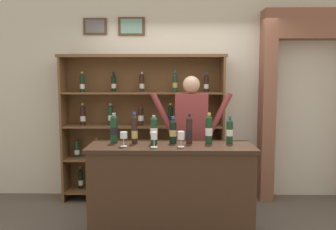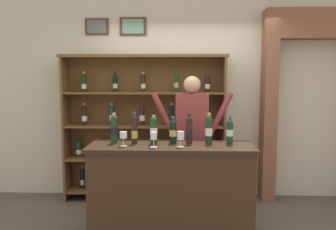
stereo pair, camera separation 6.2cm
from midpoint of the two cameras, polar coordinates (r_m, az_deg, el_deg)
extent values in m
cube|color=beige|center=(5.15, 1.95, 6.29)|extent=(12.00, 0.16, 3.48)
cube|color=#4C331E|center=(5.22, -12.01, 13.81)|extent=(0.33, 0.02, 0.23)
cube|color=#5E5A5C|center=(5.21, -12.05, 13.83)|extent=(0.26, 0.01, 0.18)
cube|color=#4C331E|center=(5.13, -6.26, 14.04)|extent=(0.37, 0.02, 0.25)
cube|color=gray|center=(5.12, -6.28, 14.06)|extent=(0.30, 0.01, 0.20)
cube|color=brown|center=(5.14, -16.67, -2.09)|extent=(0.03, 0.36, 2.03)
cube|color=brown|center=(4.94, 8.34, -2.22)|extent=(0.03, 0.36, 2.03)
cube|color=brown|center=(5.09, -4.24, -1.92)|extent=(2.22, 0.02, 2.03)
cube|color=brown|center=(5.13, -4.33, -12.04)|extent=(2.16, 0.34, 0.03)
cylinder|color=black|center=(5.29, -14.23, -10.19)|extent=(0.06, 0.06, 0.23)
sphere|color=black|center=(5.25, -14.27, -8.92)|extent=(0.06, 0.06, 0.06)
cylinder|color=black|center=(5.24, -14.28, -8.54)|extent=(0.02, 0.02, 0.08)
cylinder|color=#B79338|center=(5.24, -14.29, -8.21)|extent=(0.03, 0.03, 0.03)
cylinder|color=beige|center=(5.29, -14.22, -10.51)|extent=(0.07, 0.07, 0.07)
cylinder|color=#19381E|center=(5.12, -10.34, -10.56)|extent=(0.06, 0.06, 0.25)
sphere|color=#19381E|center=(5.08, -10.37, -9.17)|extent=(0.06, 0.06, 0.06)
cylinder|color=#19381E|center=(5.07, -10.37, -8.82)|extent=(0.02, 0.02, 0.08)
cylinder|color=maroon|center=(5.07, -10.38, -8.51)|extent=(0.03, 0.03, 0.03)
cylinder|color=beige|center=(5.12, -10.34, -10.50)|extent=(0.07, 0.07, 0.08)
cylinder|color=black|center=(5.08, -6.66, -10.76)|extent=(0.06, 0.06, 0.23)
sphere|color=black|center=(5.04, -6.68, -9.47)|extent=(0.06, 0.06, 0.06)
cylinder|color=black|center=(5.04, -6.68, -9.16)|extent=(0.03, 0.03, 0.07)
cylinder|color=navy|center=(5.03, -6.69, -8.90)|extent=(0.03, 0.03, 0.03)
cylinder|color=silver|center=(5.08, -6.66, -10.95)|extent=(0.07, 0.07, 0.07)
cylinder|color=#19381E|center=(5.11, -2.07, -10.53)|extent=(0.06, 0.06, 0.24)
sphere|color=#19381E|center=(5.08, -2.08, -9.17)|extent=(0.06, 0.06, 0.06)
cylinder|color=#19381E|center=(5.07, -2.08, -8.83)|extent=(0.03, 0.03, 0.07)
cylinder|color=black|center=(5.06, -2.08, -8.53)|extent=(0.03, 0.03, 0.03)
cylinder|color=black|center=(5.12, -2.07, -10.90)|extent=(0.07, 0.07, 0.08)
cylinder|color=black|center=(5.07, 2.05, -10.68)|extent=(0.06, 0.06, 0.24)
sphere|color=black|center=(5.03, 2.06, -9.32)|extent=(0.06, 0.06, 0.06)
cylinder|color=black|center=(5.03, 2.06, -9.07)|extent=(0.03, 0.03, 0.06)
cylinder|color=navy|center=(5.02, 2.06, -8.87)|extent=(0.03, 0.03, 0.03)
cylinder|color=silver|center=(5.07, 2.05, -10.90)|extent=(0.07, 0.07, 0.08)
cylinder|color=black|center=(5.12, 5.47, -10.60)|extent=(0.06, 0.06, 0.23)
sphere|color=black|center=(5.08, 5.48, -9.32)|extent=(0.06, 0.06, 0.06)
cylinder|color=black|center=(5.08, 5.48, -9.05)|extent=(0.03, 0.03, 0.06)
cylinder|color=#99999E|center=(5.07, 5.49, -8.84)|extent=(0.03, 0.03, 0.03)
cylinder|color=beige|center=(5.12, 5.46, -10.85)|extent=(0.07, 0.07, 0.07)
cube|color=brown|center=(5.00, -4.38, -7.03)|extent=(2.16, 0.34, 0.02)
cylinder|color=#19381E|center=(5.19, -14.80, -5.47)|extent=(0.07, 0.07, 0.20)
sphere|color=#19381E|center=(5.17, -14.83, -4.31)|extent=(0.07, 0.07, 0.07)
cylinder|color=#19381E|center=(5.16, -14.84, -4.07)|extent=(0.03, 0.03, 0.06)
cylinder|color=maroon|center=(5.16, -14.85, -3.87)|extent=(0.03, 0.03, 0.03)
cylinder|color=silver|center=(5.19, -14.79, -5.78)|extent=(0.07, 0.07, 0.06)
cylinder|color=#19381E|center=(5.11, -11.75, -5.59)|extent=(0.07, 0.07, 0.20)
sphere|color=#19381E|center=(5.09, -11.77, -4.46)|extent=(0.07, 0.07, 0.07)
cylinder|color=#19381E|center=(5.09, -11.78, -4.12)|extent=(0.03, 0.03, 0.07)
cylinder|color=#99999E|center=(5.08, -11.79, -3.84)|extent=(0.03, 0.03, 0.03)
cylinder|color=beige|center=(5.11, -11.75, -5.62)|extent=(0.07, 0.07, 0.06)
cylinder|color=black|center=(5.00, -8.78, -5.78)|extent=(0.07, 0.07, 0.20)
sphere|color=black|center=(4.98, -8.80, -4.60)|extent=(0.07, 0.07, 0.07)
cylinder|color=black|center=(4.97, -8.81, -4.27)|extent=(0.03, 0.03, 0.07)
cylinder|color=#B79338|center=(4.97, -8.81, -3.98)|extent=(0.03, 0.03, 0.03)
cylinder|color=silver|center=(5.00, -8.78, -6.09)|extent=(0.07, 0.07, 0.06)
cylinder|color=#19381E|center=(4.95, -5.68, -5.79)|extent=(0.07, 0.07, 0.21)
sphere|color=#19381E|center=(4.93, -5.69, -4.53)|extent=(0.07, 0.07, 0.07)
cylinder|color=#19381E|center=(4.93, -5.70, -4.28)|extent=(0.03, 0.03, 0.06)
cylinder|color=#99999E|center=(4.92, -5.70, -4.07)|extent=(0.04, 0.04, 0.03)
cylinder|color=tan|center=(4.96, -5.68, -6.14)|extent=(0.07, 0.07, 0.07)
cylinder|color=black|center=(5.01, -2.96, -5.71)|extent=(0.07, 0.07, 0.19)
sphere|color=black|center=(4.99, -2.96, -4.56)|extent=(0.07, 0.07, 0.07)
cylinder|color=black|center=(4.99, -2.96, -4.26)|extent=(0.03, 0.03, 0.06)
cylinder|color=#99999E|center=(4.98, -2.97, -4.01)|extent=(0.03, 0.03, 0.03)
cylinder|color=silver|center=(5.01, -2.95, -5.89)|extent=(0.07, 0.07, 0.06)
cylinder|color=black|center=(4.92, -0.01, -5.94)|extent=(0.07, 0.07, 0.19)
sphere|color=black|center=(4.90, -0.01, -4.78)|extent=(0.07, 0.07, 0.07)
cylinder|color=black|center=(4.90, -0.01, -4.45)|extent=(0.03, 0.03, 0.07)
cylinder|color=#99999E|center=(4.89, -0.01, -4.17)|extent=(0.03, 0.03, 0.03)
cylinder|color=tan|center=(4.93, -0.01, -6.25)|extent=(0.07, 0.07, 0.06)
cylinder|color=black|center=(4.99, 3.17, -5.71)|extent=(0.07, 0.07, 0.20)
sphere|color=black|center=(4.97, 3.18, -4.49)|extent=(0.07, 0.07, 0.07)
cylinder|color=black|center=(4.96, 3.18, -4.16)|extent=(0.03, 0.03, 0.07)
cylinder|color=maroon|center=(4.96, 3.18, -3.86)|extent=(0.04, 0.04, 0.03)
cylinder|color=beige|center=(5.00, 3.17, -6.05)|extent=(0.07, 0.07, 0.06)
cylinder|color=#19381E|center=(5.01, 6.32, -5.70)|extent=(0.07, 0.07, 0.20)
sphere|color=#19381E|center=(4.98, 6.34, -4.49)|extent=(0.07, 0.07, 0.07)
cylinder|color=#19381E|center=(4.98, 6.34, -4.15)|extent=(0.03, 0.03, 0.07)
cylinder|color=maroon|center=(4.97, 6.34, -3.85)|extent=(0.04, 0.04, 0.03)
cylinder|color=black|center=(5.01, 6.32, -6.02)|extent=(0.07, 0.07, 0.06)
cube|color=brown|center=(4.92, -4.42, -1.79)|extent=(2.16, 0.34, 0.02)
cylinder|color=black|center=(5.04, -13.91, -0.34)|extent=(0.07, 0.07, 0.22)
sphere|color=black|center=(5.03, -13.94, 0.99)|extent=(0.07, 0.07, 0.07)
cylinder|color=black|center=(5.03, -13.95, 1.37)|extent=(0.03, 0.03, 0.08)
cylinder|color=#B79338|center=(5.03, -13.96, 1.70)|extent=(0.03, 0.03, 0.03)
cylinder|color=silver|center=(5.05, -13.90, -0.55)|extent=(0.08, 0.08, 0.07)
cylinder|color=#19381E|center=(4.99, -9.58, -0.29)|extent=(0.07, 0.07, 0.23)
sphere|color=#19381E|center=(4.98, -9.61, 1.08)|extent=(0.07, 0.07, 0.07)
cylinder|color=#19381E|center=(4.97, -9.62, 1.41)|extent=(0.03, 0.03, 0.07)
cylinder|color=#99999E|center=(4.97, -9.62, 1.70)|extent=(0.04, 0.04, 0.03)
cylinder|color=silver|center=(4.99, -9.58, -0.44)|extent=(0.08, 0.08, 0.07)
cylinder|color=black|center=(4.87, -4.76, -0.36)|extent=(0.07, 0.07, 0.23)
sphere|color=black|center=(4.86, -4.78, 1.07)|extent=(0.07, 0.07, 0.07)
cylinder|color=black|center=(4.86, -4.78, 1.33)|extent=(0.04, 0.04, 0.06)
cylinder|color=maroon|center=(4.85, -4.78, 1.56)|extent=(0.04, 0.04, 0.03)
cylinder|color=silver|center=(4.87, -4.76, -0.49)|extent=(0.08, 0.08, 0.07)
cylinder|color=black|center=(4.84, 0.00, -0.38)|extent=(0.07, 0.07, 0.23)
sphere|color=black|center=(4.83, 0.00, 1.04)|extent=(0.07, 0.07, 0.07)
cylinder|color=black|center=(4.83, 0.00, 1.43)|extent=(0.03, 0.03, 0.08)
cylinder|color=#B79338|center=(4.83, 0.00, 1.77)|extent=(0.03, 0.03, 0.03)
cylinder|color=black|center=(4.85, 0.00, -0.61)|extent=(0.08, 0.08, 0.07)
cylinder|color=black|center=(4.88, 5.80, -0.36)|extent=(0.07, 0.07, 0.23)
sphere|color=black|center=(4.87, 5.81, 1.04)|extent=(0.07, 0.07, 0.07)
cylinder|color=black|center=(4.87, 5.82, 1.30)|extent=(0.03, 0.03, 0.06)
cylinder|color=black|center=(4.87, 5.82, 1.52)|extent=(0.03, 0.03, 0.03)
cylinder|color=beige|center=(4.89, 5.80, -0.40)|extent=(0.08, 0.08, 0.07)
cube|color=brown|center=(4.87, -4.47, 3.58)|extent=(2.16, 0.34, 0.02)
cylinder|color=black|center=(5.02, -14.02, 4.81)|extent=(0.07, 0.07, 0.21)
sphere|color=black|center=(5.02, -14.05, 6.06)|extent=(0.06, 0.06, 0.06)
cylinder|color=black|center=(5.02, -14.06, 6.38)|extent=(0.03, 0.03, 0.07)
cylinder|color=#B79338|center=(5.02, -14.07, 6.65)|extent=(0.03, 0.03, 0.03)
cylinder|color=silver|center=(5.02, -14.01, 4.49)|extent=(0.07, 0.07, 0.07)
cylinder|color=black|center=(4.96, -9.10, 4.80)|extent=(0.07, 0.07, 0.19)
sphere|color=black|center=(4.96, -9.12, 5.97)|extent=(0.06, 0.06, 0.06)
cylinder|color=black|center=(4.96, -9.13, 6.38)|extent=(0.03, 0.03, 0.08)
cylinder|color=black|center=(4.96, -9.14, 6.75)|extent=(0.03, 0.03, 0.03)
cylinder|color=beige|center=(4.96, -9.10, 4.64)|extent=(0.07, 0.07, 0.06)
cylinder|color=black|center=(4.90, -4.59, 4.93)|extent=(0.07, 0.07, 0.20)
sphere|color=black|center=(4.90, -4.60, 6.20)|extent=(0.06, 0.06, 0.06)
cylinder|color=black|center=(4.90, -4.60, 6.52)|extent=(0.03, 0.03, 0.07)
cylinder|color=#99999E|center=(4.90, -4.60, 6.79)|extent=(0.03, 0.03, 0.03)
cylinder|color=beige|center=(4.90, -4.59, 4.67)|extent=(0.07, 0.07, 0.07)
cylinder|color=#19381E|center=(4.82, 0.77, 4.94)|extent=(0.07, 0.07, 0.21)
sphere|color=#19381E|center=(4.82, 0.77, 6.22)|extent=(0.06, 0.06, 0.06)
cylinder|color=#19381E|center=(4.82, 0.77, 6.65)|extent=(0.02, 0.02, 0.08)
cylinder|color=navy|center=(4.82, 0.78, 7.02)|extent=(0.03, 0.03, 0.03)
cylinder|color=tan|center=(4.82, 0.77, 4.85)|extent=(0.07, 0.07, 0.07)
cylinder|color=black|center=(4.88, 5.83, 4.83)|extent=(0.07, 0.07, 0.19)
sphere|color=black|center=(4.88, 5.84, 6.01)|extent=(0.06, 0.06, 0.06)
cylinder|color=black|center=(4.88, 5.85, 6.40)|extent=(0.03, 0.03, 0.08)
cylinder|color=navy|center=(4.88, 5.85, 6.75)|extent=(0.03, 0.03, 0.03)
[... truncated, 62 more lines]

